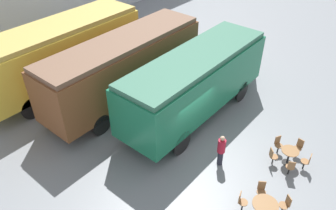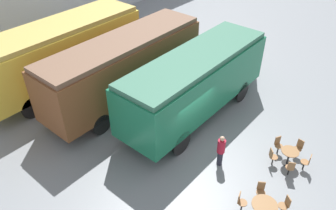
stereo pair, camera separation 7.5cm
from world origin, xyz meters
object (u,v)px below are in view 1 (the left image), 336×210
(passenger_coach_wooden, at_px, (124,65))
(streamlined_locomotive, at_px, (205,74))
(cafe_table_near, at_px, (289,154))
(visitor_person, at_px, (221,149))
(cafe_chair_0, at_px, (291,167))
(cafe_table_mid, at_px, (265,207))
(passenger_coach_vintage, at_px, (59,51))

(passenger_coach_wooden, relative_size, streamlined_locomotive, 0.88)
(cafe_table_near, height_order, visitor_person, visitor_person)
(cafe_chair_0, relative_size, visitor_person, 0.55)
(cafe_chair_0, distance_m, visitor_person, 2.90)
(passenger_coach_wooden, bearing_deg, cafe_table_mid, -103.28)
(passenger_coach_vintage, bearing_deg, cafe_table_mid, -93.81)
(cafe_table_near, relative_size, cafe_chair_0, 0.85)
(visitor_person, bearing_deg, passenger_coach_vintage, 92.15)
(cafe_table_near, bearing_deg, passenger_coach_vintage, 100.36)
(visitor_person, bearing_deg, passenger_coach_wooden, 81.99)
(streamlined_locomotive, relative_size, cafe_table_mid, 11.54)
(cafe_table_mid, xyz_separation_m, cafe_chair_0, (2.53, 0.09, -0.08))
(passenger_coach_wooden, distance_m, cafe_table_near, 9.12)
(passenger_coach_wooden, relative_size, cafe_chair_0, 10.97)
(passenger_coach_vintage, relative_size, cafe_table_near, 13.24)
(passenger_coach_vintage, distance_m, cafe_chair_0, 13.27)
(passenger_coach_wooden, xyz_separation_m, cafe_chair_0, (0.33, -9.26, -1.61))
(cafe_chair_0, bearing_deg, passenger_coach_wooden, 65.24)
(streamlined_locomotive, height_order, cafe_chair_0, streamlined_locomotive)
(passenger_coach_vintage, height_order, visitor_person, passenger_coach_vintage)
(streamlined_locomotive, bearing_deg, visitor_person, -134.70)
(passenger_coach_wooden, height_order, cafe_table_near, passenger_coach_wooden)
(passenger_coach_vintage, bearing_deg, cafe_chair_0, -82.75)
(streamlined_locomotive, xyz_separation_m, cafe_chair_0, (-1.67, -5.56, -1.55))
(passenger_coach_vintage, relative_size, cafe_chair_0, 11.31)
(streamlined_locomotive, distance_m, cafe_table_mid, 7.19)
(passenger_coach_vintage, distance_m, visitor_person, 10.56)
(cafe_chair_0, bearing_deg, streamlined_locomotive, 46.46)
(streamlined_locomotive, bearing_deg, passenger_coach_vintage, 113.98)
(cafe_table_near, xyz_separation_m, cafe_table_mid, (-3.20, -0.42, 0.05))
(passenger_coach_wooden, bearing_deg, cafe_chair_0, -87.97)
(passenger_coach_vintage, distance_m, passenger_coach_wooden, 4.02)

